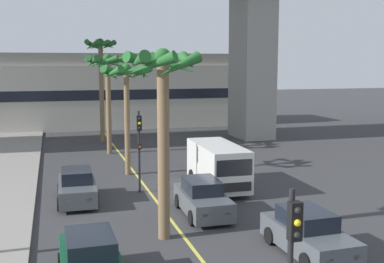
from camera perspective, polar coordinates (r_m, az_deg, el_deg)
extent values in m
cube|color=#DBCC4C|center=(27.31, -5.85, -5.97)|extent=(0.14, 56.00, 0.01)
cube|color=gray|center=(43.50, 7.07, 8.77)|extent=(2.80, 4.40, 14.42)
cube|color=beige|center=(52.26, -10.98, 4.13)|extent=(29.64, 8.00, 6.36)
cube|color=#9C998D|center=(52.15, -11.09, 8.28)|extent=(29.04, 7.20, 1.20)
cube|color=black|center=(48.24, -10.55, 4.21)|extent=(26.67, 0.04, 1.00)
cube|color=black|center=(15.12, -11.86, -12.77)|extent=(1.43, 2.07, 0.60)
cylinder|color=black|center=(16.58, -9.27, -14.29)|extent=(0.23, 0.64, 0.64)
cylinder|color=black|center=(16.46, -15.03, -14.63)|extent=(0.23, 0.64, 0.64)
cube|color=#4C5156|center=(17.67, 13.46, -12.08)|extent=(1.81, 4.14, 0.80)
cube|color=black|center=(17.57, 13.28, -9.84)|extent=(1.45, 2.09, 0.60)
cube|color=#F2EDCC|center=(16.34, 18.65, -13.78)|extent=(0.24, 0.09, 0.14)
cube|color=#F2EDCC|center=(15.83, 15.83, -14.38)|extent=(0.24, 0.09, 0.14)
cylinder|color=black|center=(17.19, 18.06, -13.75)|extent=(0.24, 0.65, 0.64)
cylinder|color=black|center=(16.36, 13.29, -14.72)|extent=(0.24, 0.65, 0.64)
cylinder|color=black|center=(19.17, 13.55, -11.28)|extent=(0.24, 0.65, 0.64)
cylinder|color=black|center=(18.42, 9.15, -11.96)|extent=(0.24, 0.65, 0.64)
cube|color=#4C5156|center=(21.45, 1.27, -8.24)|extent=(1.81, 4.14, 0.80)
cube|color=black|center=(21.41, 1.16, -6.38)|extent=(1.45, 2.09, 0.60)
cube|color=#F2EDCC|center=(19.74, 4.20, -9.56)|extent=(0.24, 0.09, 0.14)
cube|color=#F2EDCC|center=(19.47, 1.56, -9.79)|extent=(0.24, 0.09, 0.14)
cylinder|color=black|center=(20.60, 4.43, -9.71)|extent=(0.24, 0.65, 0.64)
cylinder|color=black|center=(20.15, 0.02, -10.09)|extent=(0.24, 0.65, 0.64)
cylinder|color=black|center=(22.92, 2.35, -7.86)|extent=(0.24, 0.65, 0.64)
cylinder|color=black|center=(22.52, -1.62, -8.14)|extent=(0.24, 0.65, 0.64)
cube|color=#4C5156|center=(23.99, -13.31, -6.70)|extent=(1.79, 4.14, 0.80)
cube|color=black|center=(23.97, -13.37, -5.04)|extent=(1.44, 2.08, 0.60)
cube|color=#F2EDCC|center=(22.05, -11.94, -7.83)|extent=(0.24, 0.09, 0.14)
cube|color=#F2EDCC|center=(22.03, -14.39, -7.92)|extent=(0.24, 0.09, 0.14)
cylinder|color=black|center=(22.86, -11.15, -8.04)|extent=(0.23, 0.64, 0.64)
cylinder|color=black|center=(22.83, -15.24, -8.20)|extent=(0.23, 0.64, 0.64)
cylinder|color=black|center=(25.31, -11.53, -6.48)|extent=(0.23, 0.64, 0.64)
cylinder|color=black|center=(25.28, -15.21, -6.62)|extent=(0.23, 0.64, 0.64)
cube|color=silver|center=(25.65, 3.02, -3.86)|extent=(2.10, 5.24, 2.10)
cube|color=black|center=(23.21, 4.98, -4.26)|extent=(1.80, 0.12, 0.80)
cube|color=black|center=(23.37, 5.00, -6.52)|extent=(1.70, 0.09, 0.44)
cylinder|color=black|center=(24.75, 6.23, -6.55)|extent=(0.27, 0.76, 0.76)
cylinder|color=black|center=(24.14, 1.99, -6.88)|extent=(0.27, 0.76, 0.76)
cylinder|color=black|center=(27.59, 3.89, -5.00)|extent=(0.27, 0.76, 0.76)
cylinder|color=black|center=(27.05, 0.06, -5.25)|extent=(0.27, 0.76, 0.76)
cube|color=black|center=(9.60, 11.96, -10.24)|extent=(0.24, 0.20, 0.76)
sphere|color=black|center=(9.45, 12.29, -9.03)|extent=(0.14, 0.14, 0.14)
sphere|color=yellow|center=(9.52, 12.24, -10.42)|extent=(0.14, 0.14, 0.14)
sphere|color=black|center=(9.60, 12.20, -11.78)|extent=(0.14, 0.14, 0.14)
cylinder|color=black|center=(24.91, -6.21, -2.40)|extent=(0.12, 0.12, 4.20)
cube|color=black|center=(24.55, -6.21, 0.98)|extent=(0.24, 0.20, 0.76)
sphere|color=black|center=(24.42, -6.18, 1.52)|extent=(0.14, 0.14, 0.14)
sphere|color=yellow|center=(24.45, -6.17, 0.96)|extent=(0.14, 0.14, 0.14)
sphere|color=black|center=(24.48, -6.16, 0.40)|extent=(0.14, 0.14, 0.14)
cube|color=black|center=(24.74, -6.18, -1.77)|extent=(0.20, 0.16, 0.24)
cube|color=orange|center=(24.67, -6.14, -1.80)|extent=(0.12, 0.03, 0.12)
cylinder|color=brown|center=(28.84, -7.61, 0.93)|extent=(0.32, 0.32, 6.13)
sphere|color=#236028|center=(28.63, -7.73, 7.32)|extent=(0.60, 0.60, 0.60)
cone|color=#236028|center=(28.66, -5.72, 6.77)|extent=(0.71, 2.07, 0.99)
cone|color=#236028|center=(29.47, -6.67, 6.86)|extent=(1.82, 1.66, 0.92)
cone|color=#236028|center=(29.58, -8.30, 6.74)|extent=(2.07, 0.75, 1.00)
cone|color=#236028|center=(29.07, -9.50, 6.63)|extent=(1.48, 1.93, 1.05)
cone|color=#236028|center=(28.08, -9.39, 6.74)|extent=(1.29, 2.02, 0.93)
cone|color=#236028|center=(27.64, -7.83, 6.79)|extent=(2.08, 0.84, 0.90)
cone|color=#236028|center=(28.08, -6.04, 6.83)|extent=(1.71, 1.78, 0.91)
cylinder|color=brown|center=(18.05, -3.36, -2.36)|extent=(0.45, 0.45, 6.67)
sphere|color=#236028|center=(17.76, -3.45, 8.77)|extent=(0.60, 0.60, 0.60)
cone|color=#236028|center=(17.93, -0.47, 8.13)|extent=(0.55, 1.94, 0.83)
cone|color=#236028|center=(18.62, -2.31, 7.82)|extent=(1.81, 1.47, 0.99)
cone|color=#236028|center=(18.44, -5.47, 8.14)|extent=(1.87, 1.37, 0.80)
cone|color=#236028|center=(17.48, -6.37, 8.14)|extent=(0.64, 1.95, 0.80)
cone|color=#236028|center=(16.91, -4.75, 7.75)|extent=(1.79, 1.50, 1.00)
cone|color=#236028|center=(17.02, -1.54, 7.64)|extent=(1.92, 1.18, 1.07)
cylinder|color=brown|center=(41.31, -10.54, 4.39)|extent=(0.37, 0.37, 8.16)
sphere|color=#236028|center=(41.27, -10.69, 10.26)|extent=(0.60, 0.60, 0.60)
cone|color=#236028|center=(41.40, -9.52, 10.03)|extent=(0.52, 1.75, 0.79)
cone|color=#236028|center=(41.98, -10.07, 9.91)|extent=(1.64, 1.40, 0.88)
cone|color=#236028|center=(42.02, -11.17, 9.70)|extent=(1.76, 0.99, 1.09)
cone|color=#236028|center=(41.59, -11.77, 9.97)|extent=(1.19, 1.74, 0.78)
cone|color=#236028|center=(40.75, -11.62, 9.84)|extent=(1.30, 1.69, 0.99)
cone|color=#236028|center=(40.43, -10.84, 9.88)|extent=(1.78, 0.82, 0.99)
cone|color=#236028|center=(40.70, -9.80, 9.89)|extent=(1.58, 1.48, 0.99)
cylinder|color=brown|center=(35.85, -9.75, 2.80)|extent=(0.36, 0.36, 6.81)
sphere|color=#236028|center=(35.71, -9.88, 8.49)|extent=(0.60, 0.60, 0.60)
cone|color=#236028|center=(35.68, -8.03, 8.21)|extent=(0.78, 2.36, 0.82)
cone|color=#236028|center=(36.49, -8.53, 7.96)|extent=(1.71, 2.13, 1.09)
cone|color=#236028|center=(36.84, -9.62, 7.94)|extent=(2.35, 1.00, 1.08)
cone|color=#236028|center=(36.72, -10.71, 7.96)|extent=(2.32, 1.26, 1.03)
cone|color=#236028|center=(35.91, -11.69, 8.02)|extent=(1.04, 2.36, 0.94)
cone|color=#236028|center=(35.35, -11.64, 7.94)|extent=(0.95, 2.36, 1.03)
cone|color=#236028|center=(34.62, -10.44, 7.95)|extent=(2.30, 1.34, 1.05)
cone|color=#236028|center=(34.59, -9.52, 7.99)|extent=(2.34, 0.62, 1.03)
cone|color=#236028|center=(35.10, -8.30, 8.22)|extent=(1.82, 2.07, 0.81)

